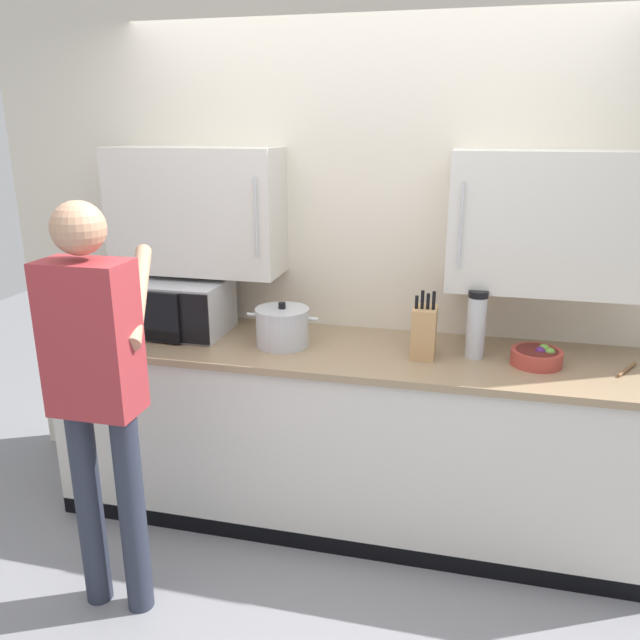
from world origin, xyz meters
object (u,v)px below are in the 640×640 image
(fruit_bowl, at_px, (537,356))
(person_figure, at_px, (96,379))
(knife_block, at_px, (424,332))
(stock_pot, at_px, (282,327))
(thermos_flask, at_px, (476,324))
(microwave_oven, at_px, (172,306))

(fruit_bowl, bearing_deg, person_figure, -154.03)
(knife_block, xyz_separation_m, stock_pot, (-0.69, -0.00, -0.03))
(thermos_flask, bearing_deg, microwave_oven, 179.10)
(stock_pot, relative_size, thermos_flask, 1.12)
(thermos_flask, xyz_separation_m, person_figure, (-1.44, -0.87, -0.07))
(microwave_oven, bearing_deg, stock_pot, -6.70)
(fruit_bowl, bearing_deg, thermos_flask, 173.25)
(fruit_bowl, bearing_deg, knife_block, -178.65)
(knife_block, height_order, person_figure, person_figure)
(knife_block, relative_size, person_figure, 0.19)
(stock_pot, distance_m, person_figure, 0.96)
(microwave_oven, height_order, knife_block, knife_block)
(microwave_oven, distance_m, knife_block, 1.32)
(fruit_bowl, distance_m, thermos_flask, 0.31)
(stock_pot, distance_m, fruit_bowl, 1.21)
(knife_block, height_order, fruit_bowl, knife_block)
(knife_block, xyz_separation_m, fruit_bowl, (0.51, 0.01, -0.08))
(knife_block, bearing_deg, fruit_bowl, 1.35)
(stock_pot, bearing_deg, thermos_flask, 3.03)
(microwave_oven, relative_size, knife_block, 1.60)
(microwave_oven, xyz_separation_m, thermos_flask, (1.55, -0.02, 0.03))
(microwave_oven, relative_size, fruit_bowl, 2.28)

